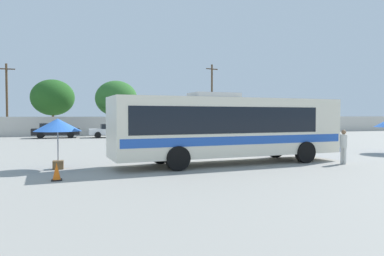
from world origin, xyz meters
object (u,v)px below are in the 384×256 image
utility_pole_near (212,97)px  roadside_tree_midleft (116,98)px  vendor_umbrella_near_gate_blue (58,126)px  parked_car_leftmost_black (55,130)px  parked_car_third_silver (160,129)px  utility_pole_far (7,98)px  roadside_tree_left (53,98)px  traffic_cone_on_apron (57,172)px  attendant_by_bus_door (344,145)px  coach_bus_cream_blue (227,126)px  parked_car_second_white (111,130)px

utility_pole_near → roadside_tree_midleft: (-12.63, 0.53, -0.33)m
vendor_umbrella_near_gate_blue → parked_car_leftmost_black: 23.00m
parked_car_third_silver → utility_pole_far: size_ratio=0.56×
vendor_umbrella_near_gate_blue → parked_car_leftmost_black: size_ratio=0.47×
parked_car_leftmost_black → roadside_tree_left: roadside_tree_left is taller
traffic_cone_on_apron → attendant_by_bus_door: bearing=2.0°
parked_car_third_silver → traffic_cone_on_apron: 27.47m
parked_car_leftmost_black → traffic_cone_on_apron: parked_car_leftmost_black is taller
utility_pole_far → traffic_cone_on_apron: bearing=-78.1°
coach_bus_cream_blue → traffic_cone_on_apron: (-7.58, -2.29, -1.49)m
vendor_umbrella_near_gate_blue → utility_pole_far: 29.04m
roadside_tree_midleft → utility_pole_far: bearing=-173.8°
parked_car_second_white → parked_car_third_silver: (5.38, 0.71, 0.02)m
utility_pole_near → roadside_tree_left: (-20.30, 4.62, -0.14)m
parked_car_leftmost_black → roadside_tree_midleft: roadside_tree_midleft is taller
attendant_by_bus_door → roadside_tree_midleft: bearing=102.6°
parked_car_third_silver → traffic_cone_on_apron: parked_car_third_silver is taller
parked_car_third_silver → roadside_tree_midleft: (-4.03, 6.76, 3.65)m
roadside_tree_left → traffic_cone_on_apron: bearing=-86.8°
utility_pole_far → roadside_tree_midleft: (12.17, 1.32, 0.21)m
vendor_umbrella_near_gate_blue → utility_pole_near: 34.43m
coach_bus_cream_blue → roadside_tree_left: (-9.63, 34.27, 2.81)m
utility_pole_near → roadside_tree_midleft: utility_pole_near is taller
roadside_tree_left → traffic_cone_on_apron: size_ratio=10.86×
utility_pole_near → roadside_tree_midleft: bearing=177.6°
attendant_by_bus_door → vendor_umbrella_near_gate_blue: bearing=169.1°
roadside_tree_midleft → attendant_by_bus_door: bearing=-77.4°
parked_car_second_white → traffic_cone_on_apron: (-4.28, -25.00, -0.45)m
utility_pole_far → parked_car_second_white: bearing=-29.6°
utility_pole_far → roadside_tree_left: bearing=50.3°
coach_bus_cream_blue → utility_pole_near: 31.64m
roadside_tree_left → roadside_tree_midleft: 8.69m
parked_car_third_silver → attendant_by_bus_door: bearing=-82.9°
roadside_tree_midleft → vendor_umbrella_near_gate_blue: bearing=-100.9°
utility_pole_far → traffic_cone_on_apron: (6.54, -31.14, -3.91)m
parked_car_third_silver → traffic_cone_on_apron: bearing=-110.6°
vendor_umbrella_near_gate_blue → roadside_tree_midleft: bearing=79.1°
parked_car_third_silver → utility_pole_far: 17.43m
traffic_cone_on_apron → parked_car_second_white: bearing=80.3°
parked_car_second_white → utility_pole_near: bearing=26.4°
coach_bus_cream_blue → attendant_by_bus_door: size_ratio=7.09×
attendant_by_bus_door → parked_car_second_white: size_ratio=0.37×
parked_car_third_silver → roadside_tree_left: roadside_tree_left is taller
parked_car_second_white → traffic_cone_on_apron: parked_car_second_white is taller
parked_car_second_white → roadside_tree_left: roadside_tree_left is taller
traffic_cone_on_apron → roadside_tree_midleft: bearing=80.2°
utility_pole_near → traffic_cone_on_apron: bearing=-119.7°
parked_car_second_white → roadside_tree_midleft: bearing=79.8°
parked_car_third_silver → roadside_tree_midleft: roadside_tree_midleft is taller
traffic_cone_on_apron → roadside_tree_left: bearing=93.2°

